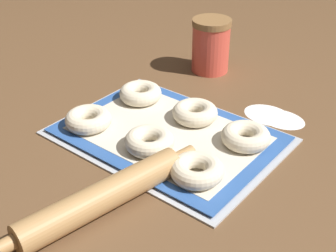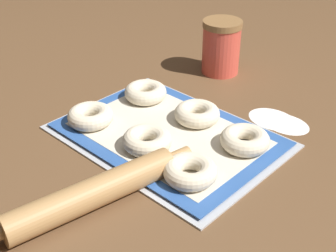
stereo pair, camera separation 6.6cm
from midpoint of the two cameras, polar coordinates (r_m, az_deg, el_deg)
ground_plane at (r=0.98m, az=3.48°, el=-1.39°), size 2.80×2.80×0.00m
baking_tray at (r=0.98m, az=1.93°, el=-1.23°), size 0.45×0.33×0.01m
baking_mat at (r=0.98m, az=1.93°, el=-0.97°), size 0.43×0.30×0.00m
bagel_front_left at (r=1.01m, az=-7.60°, el=1.17°), size 0.10×0.10×0.03m
bagel_front_center at (r=0.92m, az=-0.52°, el=-1.79°), size 0.10×0.10×0.03m
bagel_front_right at (r=0.84m, az=4.99°, el=-5.57°), size 0.10×0.10×0.03m
bagel_back_left at (r=1.10m, az=-1.03°, el=4.10°), size 0.10×0.10×0.03m
bagel_back_center at (r=1.01m, az=5.42°, el=1.47°), size 0.10×0.10×0.03m
bagel_back_right at (r=0.94m, az=11.34°, el=-1.71°), size 0.10×0.10×0.03m
flour_canister at (r=1.25m, az=8.03°, el=9.52°), size 0.10×0.10×0.14m
rolling_pin at (r=0.80m, az=-6.80°, el=-8.21°), size 0.11×0.41×0.05m
flour_patch_near at (r=1.07m, az=15.91°, el=0.26°), size 0.11×0.08×0.00m
flour_patch_far at (r=1.08m, az=14.32°, el=0.86°), size 0.11×0.09×0.00m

